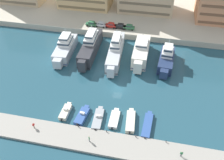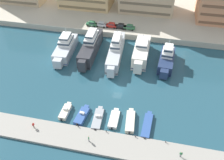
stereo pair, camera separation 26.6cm
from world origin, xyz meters
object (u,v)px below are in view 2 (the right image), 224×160
pedestrian_near_edge (181,154)px  yacht_navy_center (167,59)px  motorboat_white_center_left (114,119)px  yacht_silver_mid_left (116,50)px  motorboat_cream_far_left (65,111)px  car_green_center (129,27)px  yacht_charcoal_left (91,46)px  car_silver_left (101,24)px  pedestrian_far_side (33,125)px  car_green_far_left (92,24)px  car_black_center_left (121,26)px  motorboat_blue_left (82,115)px  motorboat_cream_center (130,121)px  motorboat_blue_center_right (147,125)px  pedestrian_mid_deck (89,138)px  car_red_mid_left (111,25)px  yacht_silver_far_left (65,47)px  yacht_ivory_center_left (141,52)px  motorboat_grey_mid_left (98,118)px

pedestrian_near_edge → yacht_navy_center: bearing=98.0°
motorboat_white_center_left → pedestrian_near_edge: 17.31m
yacht_navy_center → yacht_silver_mid_left: bearing=177.0°
motorboat_cream_far_left → car_green_center: car_green_center is taller
yacht_charcoal_left → motorboat_cream_far_left: size_ratio=3.66×
motorboat_cream_far_left → car_green_center: size_ratio=1.44×
car_silver_left → pedestrian_far_side: size_ratio=2.73×
car_green_far_left → car_black_center_left: size_ratio=1.02×
motorboat_white_center_left → car_green_center: car_green_center is taller
yacht_navy_center → motorboat_blue_left: 32.62m
yacht_silver_mid_left → motorboat_cream_center: yacht_silver_mid_left is taller
yacht_silver_mid_left → motorboat_blue_center_right: 30.02m
motorboat_white_center_left → pedestrian_mid_deck: bearing=-117.8°
motorboat_white_center_left → car_red_mid_left: car_red_mid_left is taller
motorboat_cream_center → motorboat_blue_center_right: (4.07, -0.28, -0.10)m
yacht_silver_far_left → yacht_silver_mid_left: (16.53, 1.46, 0.28)m
yacht_ivory_center_left → pedestrian_far_side: size_ratio=11.50×
yacht_silver_far_left → motorboat_blue_left: yacht_silver_far_left is taller
yacht_silver_far_left → motorboat_grey_mid_left: (17.83, -25.95, -1.79)m
car_black_center_left → pedestrian_far_side: bearing=-102.8°
car_green_center → motorboat_grey_mid_left: bearing=-90.8°
yacht_charcoal_left → car_green_center: (10.31, 15.04, 0.40)m
motorboat_grey_mid_left → car_green_center: size_ratio=1.85×
yacht_silver_mid_left → motorboat_cream_far_left: size_ratio=3.80×
car_black_center_left → car_red_mid_left: bearing=179.7°
car_green_center → yacht_silver_far_left: bearing=-137.6°
motorboat_grey_mid_left → yacht_silver_mid_left: bearing=92.7°
pedestrian_near_edge → motorboat_grey_mid_left: bearing=161.4°
car_green_center → yacht_ivory_center_left: bearing=-66.7°
pedestrian_mid_deck → car_green_far_left: bearing=105.1°
motorboat_cream_center → car_silver_left: 45.57m
motorboat_cream_center → car_black_center_left: bearing=103.9°
yacht_charcoal_left → car_red_mid_left: 15.54m
motorboat_cream_far_left → car_red_mid_left: size_ratio=1.44×
motorboat_blue_left → pedestrian_far_side: bearing=-148.6°
motorboat_cream_far_left → motorboat_grey_mid_left: size_ratio=0.78×
car_green_far_left → motorboat_grey_mid_left: bearing=-72.3°
yacht_charcoal_left → car_silver_left: size_ratio=5.15×
car_green_center → pedestrian_near_edge: 52.86m
car_green_far_left → pedestrian_near_edge: (33.05, -49.00, -1.56)m
car_silver_left → car_green_center: size_ratio=1.02×
motorboat_grey_mid_left → pedestrian_mid_deck: 7.02m
motorboat_blue_left → car_silver_left: 43.17m
yacht_navy_center → pedestrian_mid_deck: bearing=-114.2°
motorboat_cream_center → pedestrian_near_edge: pedestrian_near_edge is taller
car_silver_left → motorboat_grey_mid_left: bearing=-76.8°
motorboat_white_center_left → car_green_center: size_ratio=1.58×
yacht_silver_mid_left → motorboat_blue_left: (-2.70, -27.42, -1.98)m
yacht_silver_far_left → yacht_ivory_center_left: size_ratio=1.01×
car_silver_left → motorboat_cream_far_left: bearing=-87.9°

